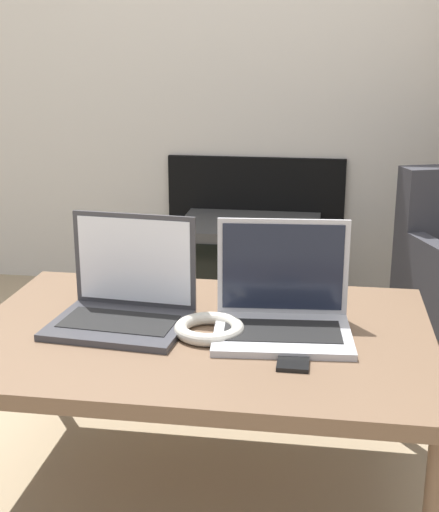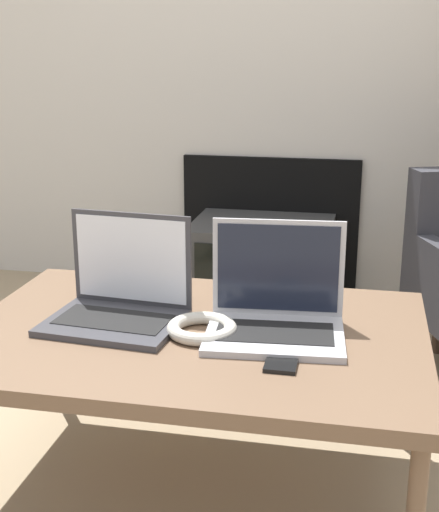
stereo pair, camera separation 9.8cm
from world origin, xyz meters
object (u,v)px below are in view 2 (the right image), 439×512
Objects in this scene: headphones at (202,328)px; tv at (262,265)px; laptop_right at (276,309)px; phone at (283,359)px; laptop_left at (120,298)px.

tv is at bearing 92.32° from headphones.
laptop_right is 0.17m from phone.
phone is at bearing -27.62° from headphones.
headphones is 0.23m from phone.
laptop_right reaches higher than tv.
laptop_right is at bearing -80.38° from tv.
phone is (0.04, -0.16, -0.05)m from laptop_right.
phone is (0.42, -0.16, -0.05)m from laptop_left.
laptop_left is 2.05× the size of headphones.
headphones reaches higher than tv.
headphones is 1.38m from tv.
laptop_right is 1.35m from tv.
headphones reaches higher than phone.
phone is 0.23× the size of tv.
tv is (-0.22, 1.30, -0.30)m from laptop_right.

